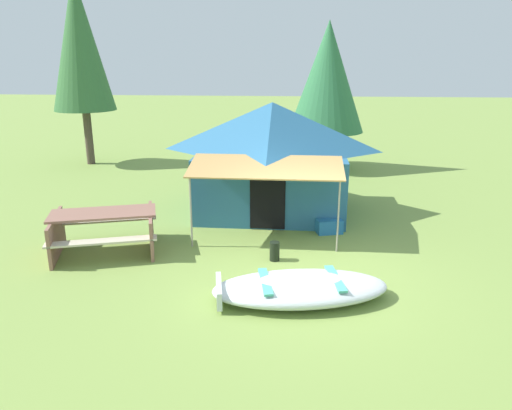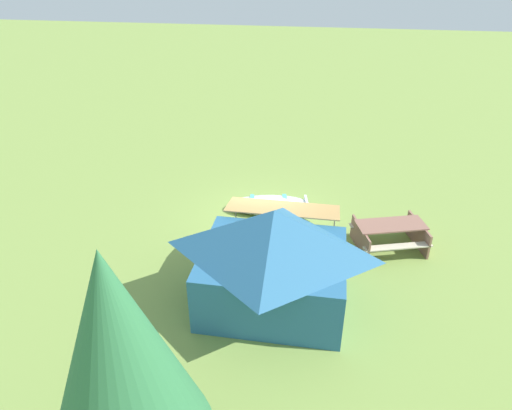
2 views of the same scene
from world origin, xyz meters
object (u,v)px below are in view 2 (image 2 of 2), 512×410
Objects in this scene: canvas_cabin_tent at (273,257)px; cooler_box at (232,257)px; pine_tree_back_left at (119,356)px; fuel_can at (278,229)px; beached_rowboat at (269,204)px; picnic_table at (390,233)px.

canvas_cabin_tent is 7.73× the size of cooler_box.
pine_tree_back_left is at bearing 72.32° from canvas_cabin_tent.
fuel_can reaches higher than cooler_box.
beached_rowboat reaches higher than cooler_box.
pine_tree_back_left reaches higher than fuel_can.
fuel_can is 0.08× the size of pine_tree_back_left.
beached_rowboat is at bearing -72.96° from fuel_can.
beached_rowboat is 0.70× the size of canvas_cabin_tent.
pine_tree_back_left is (4.61, 7.67, 2.49)m from picnic_table.
picnic_table is 4.30× the size of cooler_box.
canvas_cabin_tent is at bearing 131.99° from cooler_box.
picnic_table is 0.49× the size of pine_tree_back_left.
picnic_table is at bearing -137.05° from canvas_cabin_tent.
picnic_table is 6.43× the size of fuel_can.
fuel_can is (3.28, -0.18, -0.32)m from picnic_table.
beached_rowboat is at bearing -101.82° from cooler_box.
canvas_cabin_tent is 0.88× the size of pine_tree_back_left.
picnic_table is at bearing 156.11° from beached_rowboat.
canvas_cabin_tent is (-0.66, 4.52, 1.17)m from beached_rowboat.
cooler_box is at bearing 78.18° from beached_rowboat.
beached_rowboat is 3.13m from cooler_box.
beached_rowboat is 4.71m from canvas_cabin_tent.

